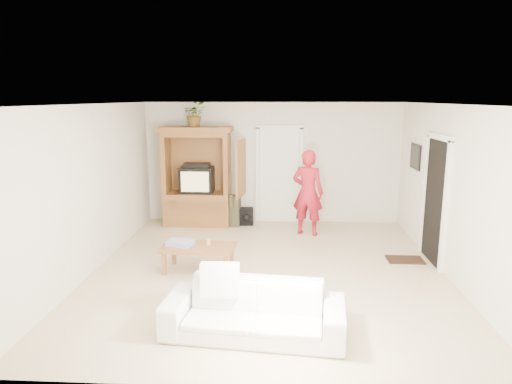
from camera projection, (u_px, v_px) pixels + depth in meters
The scene contains 19 objects.
floor at pixel (268, 271), 7.24m from camera, with size 6.00×6.00×0.00m, color tan.
ceiling at pixel (269, 104), 6.71m from camera, with size 6.00×6.00×0.00m, color white.
wall_back at pixel (272, 163), 9.91m from camera, with size 5.50×5.50×0.00m, color silver.
wall_front at pixel (259, 258), 4.04m from camera, with size 5.50×5.50×0.00m, color silver.
wall_left at pixel (93, 189), 7.12m from camera, with size 6.00×6.00×0.00m, color silver.
wall_right at pixel (452, 193), 6.82m from camera, with size 6.00×6.00×0.00m, color silver.
armoire at pixel (198, 183), 9.74m from camera, with size 1.82×1.14×2.10m.
door_back at pixel (279, 176), 9.93m from camera, with size 0.85×0.05×2.04m, color white.
doorway_right at pixel (435, 202), 7.47m from camera, with size 0.05×0.90×2.04m, color black.
framed_picture at pixel (415, 157), 8.62m from camera, with size 0.03×0.60×0.48m, color black.
doormat at pixel (405, 260), 7.70m from camera, with size 0.60×0.40×0.02m, color #382316.
plant at pixel (195, 114), 9.42m from camera, with size 0.47×0.41×0.52m, color #4C7238.
man at pixel (308, 192), 9.01m from camera, with size 0.62×0.41×1.71m, color #A81626.
sofa at pixel (254, 310), 5.23m from camera, with size 2.06×0.81×0.60m, color white.
coffee_table at pixel (198, 249), 7.16m from camera, with size 1.17×0.72×0.42m.
towel at pixel (180, 243), 7.16m from camera, with size 0.38×0.28×0.08m, color #EB4E8D.
candle at pixel (208, 242), 7.18m from camera, with size 0.08×0.08×0.10m, color tan.
backpack_black at pixel (246, 217), 9.78m from camera, with size 0.30×0.18×0.37m, color black, non-canonical shape.
backpack_olive at pixel (232, 210), 9.73m from camera, with size 0.35×0.26×0.66m, color #47442B, non-canonical shape.
Camera 1 is at (0.19, -6.83, 2.70)m, focal length 32.00 mm.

